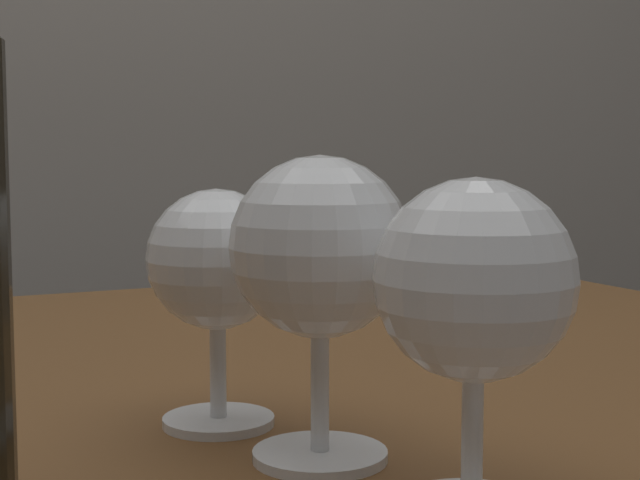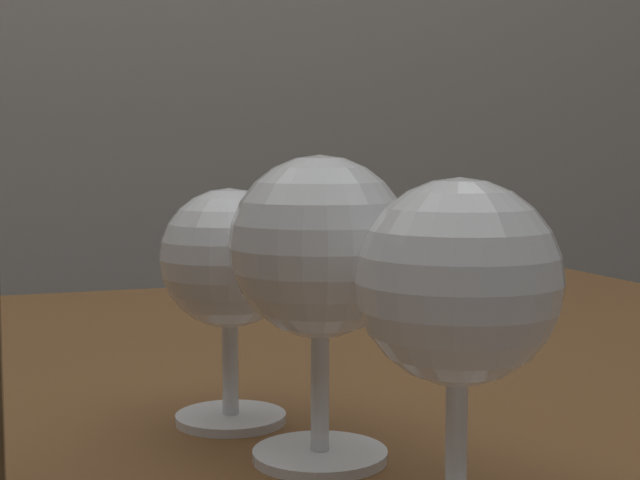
% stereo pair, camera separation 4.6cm
% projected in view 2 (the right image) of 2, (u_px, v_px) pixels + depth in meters
% --- Properties ---
extents(wine_glass_merlot, '(0.08, 0.08, 0.14)m').
position_uv_depth(wine_glass_merlot, '(458.00, 288.00, 0.38)').
color(wine_glass_merlot, white).
rests_on(wine_glass_merlot, dining_table).
extents(wine_glass_port, '(0.09, 0.09, 0.15)m').
position_uv_depth(wine_glass_port, '(320.00, 254.00, 0.46)').
color(wine_glass_port, white).
rests_on(wine_glass_port, dining_table).
extents(wine_glass_chardonnay, '(0.08, 0.08, 0.13)m').
position_uv_depth(wine_glass_chardonnay, '(229.00, 262.00, 0.52)').
color(wine_glass_chardonnay, white).
rests_on(wine_glass_chardonnay, dining_table).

